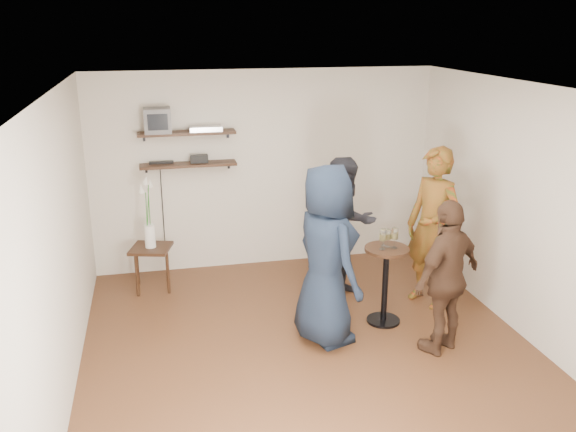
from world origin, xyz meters
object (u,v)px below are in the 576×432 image
at_px(side_table, 151,254).
at_px(person_plaid, 433,228).
at_px(person_dark, 345,229).
at_px(person_navy, 326,256).
at_px(dvd_deck, 206,128).
at_px(radio, 199,159).
at_px(drinks_table, 386,275).
at_px(crt_monitor, 157,120).
at_px(person_brown, 447,277).

relative_size(side_table, person_plaid, 0.30).
bearing_deg(side_table, person_dark, -17.63).
distance_m(side_table, person_plaid, 3.37).
relative_size(person_dark, person_navy, 0.91).
bearing_deg(person_dark, person_navy, -135.04).
bearing_deg(person_plaid, dvd_deck, -149.59).
bearing_deg(radio, drinks_table, -46.24).
bearing_deg(side_table, drinks_table, -30.44).
bearing_deg(person_plaid, crt_monitor, -144.25).
bearing_deg(radio, side_table, -146.82).
height_order(crt_monitor, side_table, crt_monitor).
distance_m(crt_monitor, person_navy, 2.83).
bearing_deg(side_table, person_navy, -44.12).
height_order(person_dark, person_brown, person_dark).
distance_m(dvd_deck, radio, 0.39).
relative_size(dvd_deck, side_table, 0.71).
height_order(crt_monitor, person_brown, crt_monitor).
height_order(side_table, person_dark, person_dark).
xyz_separation_m(side_table, person_navy, (1.73, -1.68, 0.47)).
bearing_deg(person_navy, person_dark, -44.96).
height_order(dvd_deck, person_navy, dvd_deck).
xyz_separation_m(dvd_deck, person_dark, (1.48, -1.15, -1.05)).
relative_size(side_table, person_navy, 0.30).
bearing_deg(crt_monitor, person_navy, -53.77).
xyz_separation_m(drinks_table, person_navy, (-0.74, -0.23, 0.37)).
height_order(person_plaid, person_dark, person_plaid).
bearing_deg(crt_monitor, side_table, -112.79).
relative_size(radio, person_navy, 0.12).
height_order(drinks_table, person_brown, person_brown).
height_order(crt_monitor, person_dark, crt_monitor).
distance_m(drinks_table, person_plaid, 0.86).
bearing_deg(dvd_deck, crt_monitor, 180.00).
bearing_deg(person_brown, side_table, -64.62).
bearing_deg(radio, person_navy, -63.22).
height_order(crt_monitor, person_navy, crt_monitor).
distance_m(crt_monitor, dvd_deck, 0.59).
height_order(side_table, person_plaid, person_plaid).
distance_m(dvd_deck, person_plaid, 3.00).
xyz_separation_m(drinks_table, person_brown, (0.36, -0.68, 0.23)).
bearing_deg(drinks_table, side_table, 149.56).
bearing_deg(person_brown, drinks_table, -90.00).
bearing_deg(person_brown, dvd_deck, -78.74).
relative_size(crt_monitor, person_navy, 0.17).
height_order(radio, side_table, radio).
bearing_deg(crt_monitor, dvd_deck, 0.00).
distance_m(person_navy, person_brown, 1.20).
bearing_deg(person_dark, person_brown, -84.81).
relative_size(crt_monitor, dvd_deck, 0.80).
xyz_separation_m(dvd_deck, person_brown, (2.06, -2.57, -1.11)).
bearing_deg(dvd_deck, person_dark, -37.74).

